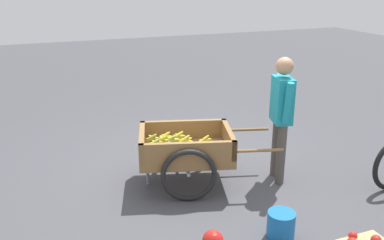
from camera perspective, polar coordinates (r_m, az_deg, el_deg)
The scene contains 4 objects.
ground_plane at distance 5.61m, azimuth 0.52°, elevation -6.75°, with size 24.00×24.00×0.00m, color #47474C.
fruit_cart at distance 5.09m, azimuth -0.88°, elevation -4.15°, with size 1.79×1.19×0.71m.
vendor_person at distance 5.13m, azimuth 12.03°, elevation 1.42°, with size 0.29×0.57×1.55m.
plastic_bucket at distance 4.34m, azimuth 11.96°, elevation -13.68°, with size 0.28×0.28×0.26m, color #1966B2.
Camera 1 is at (1.86, 4.69, 2.46)m, focal length 39.35 mm.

